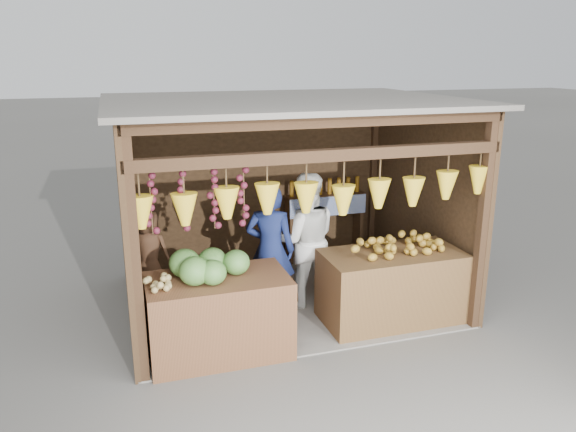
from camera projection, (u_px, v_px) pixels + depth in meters
The scene contains 12 objects.
ground at pixel (285, 299), 7.56m from camera, with size 80.00×80.00×0.00m, color #514F49.
stall_structure at pixel (283, 179), 7.05m from camera, with size 4.30×3.30×2.66m.
back_shelf at pixel (325, 207), 8.80m from camera, with size 1.25×0.32×1.32m.
counter_left at pixel (219, 316), 6.09m from camera, with size 1.52×0.85×0.89m, color #51301B.
counter_right at pixel (391, 287), 6.86m from camera, with size 1.69×0.85×0.89m, color #51331B.
stool at pixel (153, 302), 7.12m from camera, with size 0.31×0.31×0.29m, color black.
man_standing at pixel (270, 250), 6.96m from camera, with size 0.61×0.40×1.68m, color navy.
woman_standing at pixel (305, 240), 7.20m from camera, with size 0.86×0.67×1.76m, color white.
vendor_seated at pixel (150, 252), 6.94m from camera, with size 0.52×0.34×1.06m, color #523320.
melon_pile at pixel (209, 264), 5.91m from camera, with size 1.00×0.50×0.32m, color #195316, non-canonical shape.
tanfruit_pile at pixel (157, 281), 5.71m from camera, with size 0.34×0.40×0.13m, color #A4844B, non-canonical shape.
mango_pile at pixel (397, 243), 6.74m from camera, with size 1.40×0.64×0.22m, color #C3651A, non-canonical shape.
Camera 1 is at (-2.04, -6.65, 3.17)m, focal length 35.00 mm.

